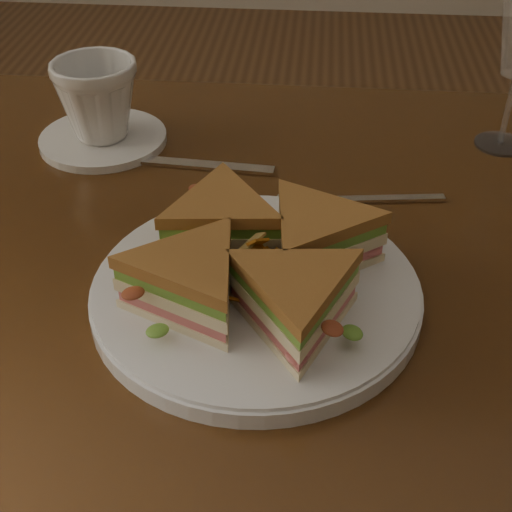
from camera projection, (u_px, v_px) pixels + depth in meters
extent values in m
cube|color=#331B0B|center=(234.00, 268.00, 0.71)|extent=(1.20, 0.80, 0.04)
cylinder|color=white|center=(256.00, 293.00, 0.64)|extent=(0.30, 0.30, 0.02)
cube|color=silver|center=(385.00, 200.00, 0.77)|extent=(0.13, 0.03, 0.00)
ellipsoid|color=silver|center=(298.00, 199.00, 0.77)|extent=(0.05, 0.03, 0.01)
cube|color=silver|center=(190.00, 165.00, 0.83)|extent=(0.20, 0.03, 0.00)
cube|color=silver|center=(116.00, 158.00, 0.85)|extent=(0.05, 0.01, 0.00)
cylinder|color=white|center=(500.00, 144.00, 0.88)|extent=(0.06, 0.06, 0.00)
cylinder|color=white|center=(508.00, 110.00, 0.85)|extent=(0.01, 0.01, 0.09)
cylinder|color=white|center=(103.00, 139.00, 0.88)|extent=(0.16, 0.16, 0.01)
imported|color=white|center=(98.00, 100.00, 0.85)|extent=(0.13, 0.13, 0.09)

